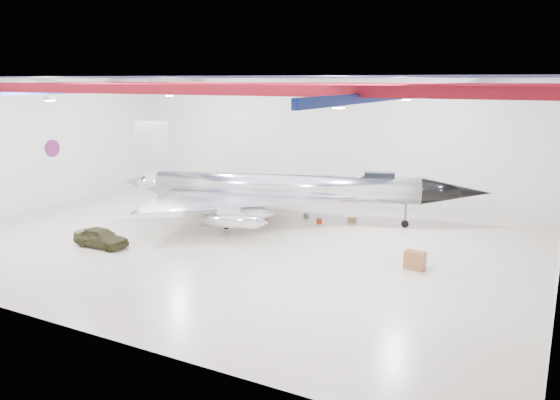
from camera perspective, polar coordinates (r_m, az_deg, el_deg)
The scene contains 15 objects.
floor at distance 38.04m, azimuth -4.86°, elevation -4.18°, with size 40.00×40.00×0.00m, color beige.
wall_back at distance 50.00m, azimuth 4.41°, elevation 6.27°, with size 40.00×40.00×0.00m, color silver.
wall_left at distance 50.53m, azimuth -24.52°, elevation 5.25°, with size 30.00×30.00×0.00m, color silver.
ceiling at distance 36.46m, azimuth -5.19°, elevation 12.62°, with size 40.00×40.00×0.00m, color #0A0F38.
ceiling_structure at distance 36.46m, azimuth -5.17°, elevation 11.56°, with size 39.50×29.50×1.08m.
wall_roundel at distance 51.77m, azimuth -22.68°, elevation 5.00°, with size 1.50×1.50×0.10m, color #B21414.
jet_aircraft at distance 41.90m, azimuth 0.48°, elevation 1.00°, with size 27.47×20.52×7.74m.
jeep at distance 38.07m, azimuth -18.20°, elevation -3.73°, with size 1.56×3.88×1.32m, color #36351B.
desk at distance 33.02m, azimuth 13.91°, elevation -6.13°, with size 1.19×0.60×1.09m, color brown.
crate_ply at distance 44.19m, azimuth -3.75°, elevation -1.54°, with size 0.55×0.44×0.38m, color olive.
toolbox_red at distance 43.57m, azimuth -1.66°, elevation -1.75°, with size 0.48×0.38×0.34m, color maroon.
parts_bin at distance 42.71m, azimuth 7.52°, elevation -2.11°, with size 0.56×0.45×0.39m, color olive.
crate_small at distance 50.23m, azimuth -8.12°, elevation 0.02°, with size 0.43×0.35×0.30m, color #59595B.
tool_chest at distance 42.24m, azimuth 4.13°, elevation -2.21°, with size 0.43×0.43×0.38m, color maroon.
spares_box at distance 43.79m, azimuth 2.76°, elevation -1.64°, with size 0.45×0.45×0.41m, color #59595B.
Camera 1 is at (19.88, -30.56, 10.88)m, focal length 35.00 mm.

